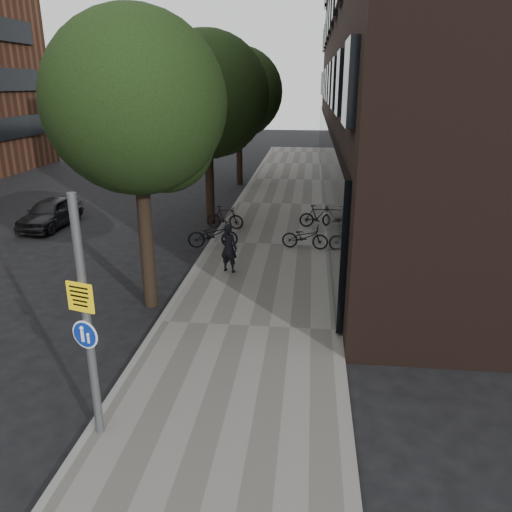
# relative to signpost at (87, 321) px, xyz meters

# --- Properties ---
(ground) EXTENTS (120.00, 120.00, 0.00)m
(ground) POSITION_rel_signpost_xyz_m (1.80, 0.85, -2.21)
(ground) COLOR black
(ground) RESTS_ON ground
(sidewalk) EXTENTS (4.50, 60.00, 0.12)m
(sidewalk) POSITION_rel_signpost_xyz_m (2.05, 10.85, -2.15)
(sidewalk) COLOR slate
(sidewalk) RESTS_ON ground
(curb_edge) EXTENTS (0.15, 60.00, 0.13)m
(curb_edge) POSITION_rel_signpost_xyz_m (-0.20, 10.85, -2.14)
(curb_edge) COLOR slate
(curb_edge) RESTS_ON ground
(building_right_dark_brick) EXTENTS (12.00, 40.00, 18.00)m
(building_right_dark_brick) POSITION_rel_signpost_xyz_m (10.30, 22.85, 6.79)
(building_right_dark_brick) COLOR black
(building_right_dark_brick) RESTS_ON ground
(street_tree_near) EXTENTS (4.40, 4.40, 7.50)m
(street_tree_near) POSITION_rel_signpost_xyz_m (-0.73, 5.49, 2.90)
(street_tree_near) COLOR black
(street_tree_near) RESTS_ON ground
(street_tree_mid) EXTENTS (5.00, 5.00, 7.80)m
(street_tree_mid) POSITION_rel_signpost_xyz_m (-0.73, 13.99, 2.91)
(street_tree_mid) COLOR black
(street_tree_mid) RESTS_ON ground
(street_tree_far) EXTENTS (5.00, 5.00, 7.80)m
(street_tree_far) POSITION_rel_signpost_xyz_m (-0.73, 22.99, 2.91)
(street_tree_far) COLOR black
(street_tree_far) RESTS_ON ground
(signpost) EXTENTS (0.47, 0.16, 4.13)m
(signpost) POSITION_rel_signpost_xyz_m (0.00, 0.00, 0.00)
(signpost) COLOR #595B5E
(signpost) RESTS_ON sidewalk
(pedestrian) EXTENTS (0.66, 0.54, 1.55)m
(pedestrian) POSITION_rel_signpost_xyz_m (0.97, 7.84, -1.31)
(pedestrian) COLOR black
(pedestrian) RESTS_ON sidewalk
(parked_bike_facade_near) EXTENTS (1.71, 0.75, 0.87)m
(parked_bike_facade_near) POSITION_rel_signpost_xyz_m (3.31, 10.42, -1.65)
(parked_bike_facade_near) COLOR black
(parked_bike_facade_near) RESTS_ON sidewalk
(parked_bike_facade_far) EXTENTS (1.58, 0.58, 0.93)m
(parked_bike_facade_far) POSITION_rel_signpost_xyz_m (3.80, 13.34, -1.62)
(parked_bike_facade_far) COLOR black
(parked_bike_facade_far) RESTS_ON sidewalk
(parked_bike_curb_near) EXTENTS (1.88, 0.95, 0.95)m
(parked_bike_curb_near) POSITION_rel_signpost_xyz_m (0.00, 10.19, -1.61)
(parked_bike_curb_near) COLOR black
(parked_bike_curb_near) RESTS_ON sidewalk
(parked_bike_curb_far) EXTENTS (1.61, 0.66, 0.94)m
(parked_bike_curb_far) POSITION_rel_signpost_xyz_m (0.02, 12.70, -1.62)
(parked_bike_curb_far) COLOR black
(parked_bike_curb_far) RESTS_ON sidewalk
(parked_car_near) EXTENTS (1.56, 3.64, 1.23)m
(parked_car_near) POSITION_rel_signpost_xyz_m (-7.38, 12.55, -1.59)
(parked_car_near) COLOR black
(parked_car_near) RESTS_ON ground
(parked_car_mid) EXTENTS (1.26, 3.42, 1.12)m
(parked_car_mid) POSITION_rel_signpost_xyz_m (-7.71, 22.46, -1.65)
(parked_car_mid) COLOR maroon
(parked_car_mid) RESTS_ON ground
(parked_car_far) EXTENTS (2.01, 4.59, 1.31)m
(parked_car_far) POSITION_rel_signpost_xyz_m (-6.46, 28.72, -1.55)
(parked_car_far) COLOR black
(parked_car_far) RESTS_ON ground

